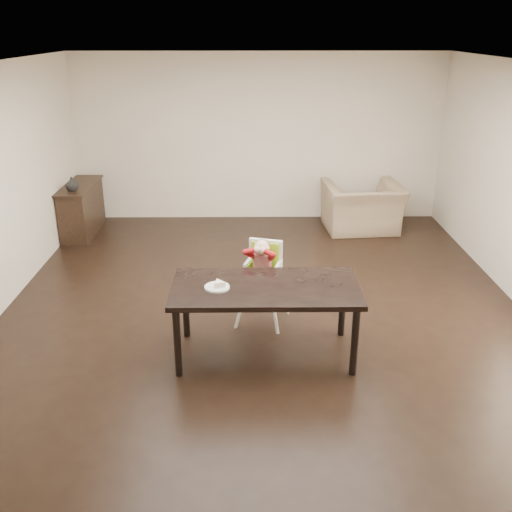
# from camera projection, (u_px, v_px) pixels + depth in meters

# --- Properties ---
(ground) EXTENTS (7.00, 7.00, 0.00)m
(ground) POSITION_uv_depth(u_px,v_px,m) (263.00, 311.00, 6.58)
(ground) COLOR black
(ground) RESTS_ON ground
(room_walls) EXTENTS (6.02, 7.02, 2.71)m
(room_walls) POSITION_uv_depth(u_px,v_px,m) (264.00, 151.00, 5.89)
(room_walls) COLOR beige
(room_walls) RESTS_ON ground
(dining_table) EXTENTS (1.80, 0.90, 0.75)m
(dining_table) POSITION_uv_depth(u_px,v_px,m) (265.00, 293.00, 5.48)
(dining_table) COLOR black
(dining_table) RESTS_ON ground
(high_chair) EXTENTS (0.50, 0.50, 0.97)m
(high_chair) POSITION_uv_depth(u_px,v_px,m) (263.00, 264.00, 6.14)
(high_chair) COLOR white
(high_chair) RESTS_ON ground
(plate) EXTENTS (0.27, 0.27, 0.07)m
(plate) POSITION_uv_depth(u_px,v_px,m) (218.00, 286.00, 5.40)
(plate) COLOR white
(plate) RESTS_ON dining_table
(armchair) EXTENTS (1.23, 0.85, 1.02)m
(armchair) POSITION_uv_depth(u_px,v_px,m) (362.00, 200.00, 9.00)
(armchair) COLOR #9D8464
(armchair) RESTS_ON ground
(sideboard) EXTENTS (0.44, 1.26, 0.79)m
(sideboard) POSITION_uv_depth(u_px,v_px,m) (82.00, 209.00, 8.91)
(sideboard) COLOR black
(sideboard) RESTS_ON ground
(vase) EXTENTS (0.24, 0.24, 0.20)m
(vase) POSITION_uv_depth(u_px,v_px,m) (72.00, 184.00, 8.41)
(vase) COLOR #99999E
(vase) RESTS_ON sideboard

